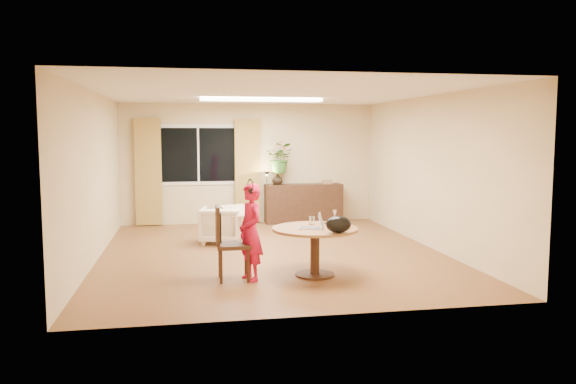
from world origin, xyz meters
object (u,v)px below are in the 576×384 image
object	(u,v)px
armchair	(221,225)
sideboard	(304,203)
dining_table	(315,238)
child	(251,232)
dining_chair	(234,243)

from	to	relation	value
armchair	sideboard	world-z (taller)	sideboard
dining_table	sideboard	size ratio (longest dim) A/B	0.70
armchair	sideboard	size ratio (longest dim) A/B	0.42
child	dining_chair	bearing A→B (deg)	-120.44
armchair	child	bearing A→B (deg)	106.86
dining_table	armchair	xyz separation A→B (m)	(-1.13, 2.59, -0.20)
child	armchair	size ratio (longest dim) A/B	1.83
dining_table	armchair	world-z (taller)	dining_table
dining_chair	sideboard	xyz separation A→B (m)	(1.93, 4.60, -0.08)
dining_table	armchair	distance (m)	2.83
dining_table	child	distance (m)	0.91
armchair	dining_chair	bearing A→B (deg)	102.05
dining_table	sideboard	bearing A→B (deg)	80.04
child	armchair	bearing A→B (deg)	167.69
dining_chair	child	size ratio (longest dim) A/B	0.77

